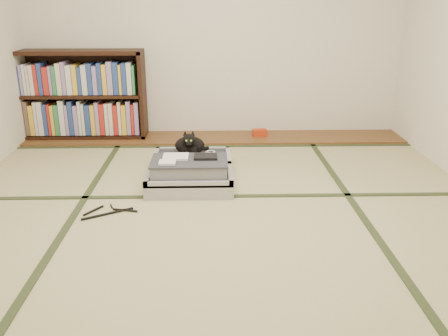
{
  "coord_description": "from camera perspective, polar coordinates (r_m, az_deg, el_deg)",
  "views": [
    {
      "loc": [
        -0.03,
        -2.92,
        1.42
      ],
      "look_at": [
        0.05,
        0.35,
        0.25
      ],
      "focal_mm": 38.0,
      "sensor_mm": 36.0,
      "label": 1
    }
  ],
  "objects": [
    {
      "name": "bookcase",
      "position": [
        5.28,
        -17.18,
        8.23
      ],
      "size": [
        1.41,
        0.32,
        0.92
      ],
      "color": "black",
      "rests_on": "wood_strip"
    },
    {
      "name": "cable_coil",
      "position": [
        4.2,
        -1.64,
        1.9
      ],
      "size": [
        0.09,
        0.09,
        0.02
      ],
      "color": "white",
      "rests_on": "suitcase"
    },
    {
      "name": "hanger",
      "position": [
        3.44,
        -13.72,
        -5.15
      ],
      "size": [
        0.37,
        0.26,
        0.01
      ],
      "color": "black",
      "rests_on": "floor"
    },
    {
      "name": "tatami_borders",
      "position": [
        3.7,
        -0.83,
        -2.85
      ],
      "size": [
        4.0,
        4.5,
        0.01
      ],
      "color": "#2D381E",
      "rests_on": "ground"
    },
    {
      "name": "floor",
      "position": [
        3.25,
        -0.73,
        -6.25
      ],
      "size": [
        4.5,
        4.5,
        0.0
      ],
      "primitive_type": "plane",
      "color": "#CAB787",
      "rests_on": "ground"
    },
    {
      "name": "wood_strip",
      "position": [
        5.12,
        -1.03,
        3.68
      ],
      "size": [
        4.0,
        0.5,
        0.02
      ],
      "primitive_type": "cube",
      "color": "brown",
      "rests_on": "ground"
    },
    {
      "name": "suitcase",
      "position": [
        3.9,
        -4.03,
        -0.26
      ],
      "size": [
        0.67,
        0.9,
        0.26
      ],
      "color": "#B0B0B5",
      "rests_on": "floor"
    },
    {
      "name": "cat",
      "position": [
        4.14,
        -4.14,
        2.77
      ],
      "size": [
        0.3,
        0.3,
        0.24
      ],
      "color": "black",
      "rests_on": "suitcase"
    },
    {
      "name": "red_item",
      "position": [
        5.16,
        4.32,
        4.28
      ],
      "size": [
        0.16,
        0.1,
        0.07
      ],
      "primitive_type": "cube",
      "rotation": [
        0.0,
        0.0,
        0.1
      ],
      "color": "#B92E0E",
      "rests_on": "wood_strip"
    }
  ]
}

